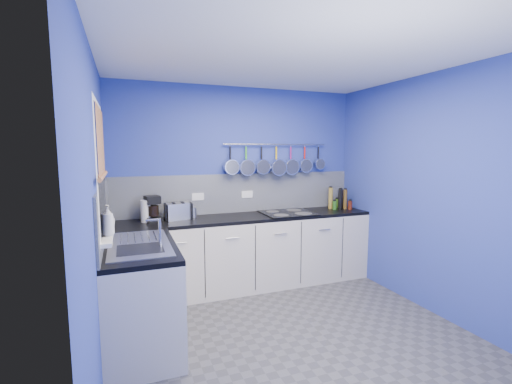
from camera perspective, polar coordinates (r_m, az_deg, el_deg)
floor at (r=3.59m, az=5.38°, el=-21.83°), size 3.20×3.00×0.02m
ceiling at (r=3.24m, az=5.92°, el=21.11°), size 3.20×3.00×0.02m
wall_back at (r=4.57m, az=-2.78°, el=1.11°), size 3.20×0.02×2.50m
wall_front at (r=1.97m, az=25.67°, el=-7.40°), size 3.20×0.02×2.50m
wall_left at (r=2.86m, az=-24.70°, el=-3.04°), size 0.02×3.00×2.50m
wall_right at (r=4.15m, az=26.01°, el=-0.19°), size 0.02×3.00×2.50m
backsplash_back at (r=4.56m, az=-2.69°, el=-0.17°), size 3.20×0.02×0.50m
backsplash_left at (r=3.47m, az=-23.59°, el=-3.01°), size 0.02×1.80×0.50m
cabinet_run_back at (r=4.44m, az=-1.47°, el=-9.86°), size 3.20×0.60×0.86m
worktop_back at (r=4.33m, az=-1.49°, el=-4.16°), size 3.20×0.60×0.04m
cabinet_run_left at (r=3.37m, az=-18.14°, el=-15.81°), size 0.60×1.20×0.86m
worktop_left at (r=3.23m, az=-18.45°, el=-8.40°), size 0.60×1.20×0.04m
window_frame at (r=3.13m, az=-23.97°, el=3.33°), size 0.01×1.00×1.10m
window_glass at (r=3.12m, az=-23.88°, el=3.34°), size 0.01×0.90×1.00m
bamboo_blind at (r=3.12m, az=-23.93°, el=7.47°), size 0.01×0.90×0.55m
window_sill at (r=3.19m, az=-23.06°, el=-5.91°), size 0.10×0.98×0.03m
sink_unit at (r=3.22m, az=-18.46°, el=-7.99°), size 0.50×0.95×0.01m
mixer_tap at (r=3.03m, az=-15.37°, el=-6.38°), size 0.12×0.08×0.26m
socket_left at (r=4.41m, az=-9.44°, el=-0.76°), size 0.15×0.01×0.09m
socket_right at (r=4.58m, az=-1.45°, el=-0.38°), size 0.15×0.01×0.09m
pot_rail at (r=4.67m, az=3.31°, el=7.74°), size 1.45×0.02×0.02m
soap_bottle_a at (r=2.94m, az=-22.97°, el=-4.29°), size 0.11×0.12×0.24m
soap_bottle_b at (r=3.12m, az=-22.82°, el=-4.30°), size 0.08×0.08×0.17m
paper_towel at (r=4.14m, az=-17.51°, el=-2.99°), size 0.13×0.13×0.25m
coffee_maker at (r=4.14m, az=-16.45°, el=-2.63°), size 0.20×0.22×0.29m
toaster at (r=4.21m, az=-12.53°, el=-3.06°), size 0.32×0.22×0.19m
canister at (r=4.29m, az=-10.21°, el=-3.28°), size 0.10×0.10×0.12m
hob at (r=4.51m, az=5.19°, el=-3.41°), size 0.64×0.56×0.01m
pan_0 at (r=4.44m, az=-4.19°, el=5.33°), size 0.19×0.11×0.38m
pan_1 at (r=4.51m, az=-1.60°, el=5.23°), size 0.21×0.09×0.40m
pan_2 at (r=4.58m, az=0.91°, el=5.33°), size 0.20×0.10×0.39m
pan_3 at (r=4.66m, az=3.34°, el=5.22°), size 0.22×0.13×0.41m
pan_4 at (r=4.75m, az=5.68°, el=5.25°), size 0.22×0.08×0.41m
pan_5 at (r=4.85m, az=7.94°, el=5.40°), size 0.19×0.08×0.38m
pan_6 at (r=4.95m, az=10.10°, el=5.63°), size 0.15×0.09×0.34m
condiment_0 at (r=5.08m, az=13.60°, el=-1.02°), size 0.07×0.07×0.26m
condiment_1 at (r=5.04m, az=12.99°, el=-1.81°), size 0.05×0.05×0.12m
condiment_2 at (r=4.95m, az=12.05°, el=-0.98°), size 0.06×0.06×0.29m
condiment_3 at (r=4.96m, az=14.31°, el=-1.15°), size 0.05×0.05×0.27m
condiment_4 at (r=4.91m, az=13.52°, el=-1.17°), size 0.05×0.05×0.27m
condiment_5 at (r=4.88m, az=12.66°, el=-2.12°), size 0.06×0.06×0.12m
condiment_6 at (r=4.94m, az=15.05°, el=-2.09°), size 0.06×0.06×0.12m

